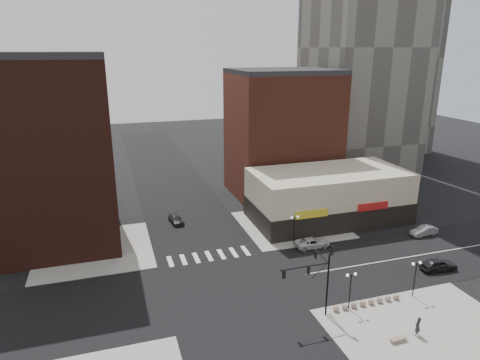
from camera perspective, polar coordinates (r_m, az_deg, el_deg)
name	(u,v)px	position (r m, az deg, el deg)	size (l,w,h in m)	color
ground	(227,288)	(50.42, -1.79, -14.15)	(240.00, 240.00, 0.00)	black
road_ew	(227,288)	(50.42, -1.79, -14.14)	(200.00, 14.00, 0.02)	black
road_ns	(227,288)	(50.42, -1.79, -14.14)	(14.00, 200.00, 0.02)	black
sidewalk_nw	(95,250)	(61.88, -18.83, -8.83)	(15.00, 15.00, 0.12)	gray
sidewalk_ne	(291,225)	(67.08, 6.81, -5.92)	(15.00, 15.00, 0.12)	gray
sidewalk_se	(428,335)	(46.88, 23.79, -18.37)	(18.00, 14.00, 0.12)	gray
building_nw	(50,157)	(62.02, -24.04, 2.88)	(16.00, 15.00, 25.00)	#3D1913
building_ne_midrise	(282,136)	(78.80, 5.62, 5.92)	(18.00, 15.00, 22.00)	brown
building_ne_row	(328,200)	(69.12, 11.66, -2.58)	(24.20, 12.20, 8.00)	beige
traffic_signal	(318,272)	(44.02, 10.34, -11.98)	(5.59, 3.09, 7.77)	black
street_lamp_se_a	(351,282)	(46.43, 14.56, -13.00)	(1.22, 0.32, 4.16)	black
street_lamp_se_b	(416,270)	(50.80, 22.40, -11.05)	(1.22, 0.32, 4.16)	black
street_lamp_ne	(295,223)	(59.42, 7.28, -5.68)	(1.22, 0.32, 4.16)	black
bollard_row	(367,302)	(48.96, 16.55, -15.37)	(8.00, 0.65, 0.65)	gray
white_suv	(312,243)	(60.13, 9.64, -8.24)	(2.23, 4.83, 1.34)	silver
dark_sedan_east	(439,264)	(58.86, 24.95, -10.17)	(1.84, 4.57, 1.56)	black
silver_sedan	(424,231)	(68.38, 23.32, -6.25)	(1.46, 4.18, 1.38)	gray
dark_sedan_north	(176,219)	(67.89, -8.52, -5.21)	(1.70, 4.19, 1.22)	black
pedestrian	(418,326)	(45.80, 22.61, -17.55)	(0.71, 0.47, 1.95)	#29272D
stone_bench	(398,340)	(44.80, 20.36, -19.32)	(1.69, 0.59, 0.39)	gray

